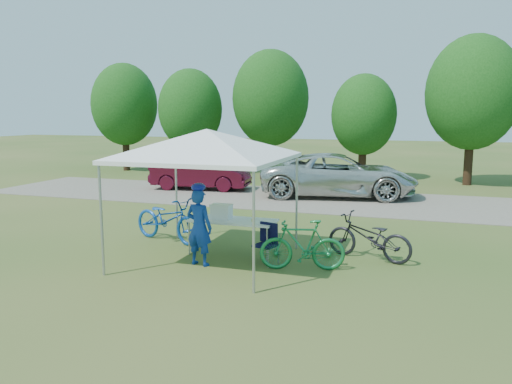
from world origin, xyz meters
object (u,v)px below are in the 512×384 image
bike_dark (369,237)px  folding_table (233,221)px  folding_chair (267,240)px  cooler (221,211)px  sedan (201,173)px  cyclist (199,227)px  minivan (338,175)px  bike_green (302,245)px  bike_blue (168,219)px

bike_dark → folding_table: bearing=-63.6°
folding_chair → cooler: 1.30m
folding_chair → sedan: size_ratio=0.21×
cyclist → bike_dark: size_ratio=0.85×
cooler → folding_table: bearing=0.0°
folding_chair → minivan: size_ratio=0.15×
minivan → cooler: bearing=162.0°
folding_table → bike_green: size_ratio=1.12×
cooler → sedan: size_ratio=0.11×
sedan → folding_chair: bearing=-154.5°
cyclist → bike_green: 2.09m
bike_blue → bike_green: size_ratio=1.24×
bike_green → bike_dark: size_ratio=0.91×
cooler → bike_dark: (3.10, 0.52, -0.45)m
cooler → bike_blue: bearing=161.5°
cooler → sedan: 9.40m
bike_green → bike_dark: 1.62m
folding_table → cyclist: 1.01m
cooler → cyclist: (-0.09, -0.95, -0.15)m
folding_chair → sedan: 10.29m
minivan → sedan: 5.53m
bike_dark → sedan: size_ratio=0.46×
sedan → minivan: bearing=-96.7°
folding_table → bike_blue: (-1.87, 0.54, -0.18)m
bike_blue → sedan: size_ratio=0.52×
cooler → folding_chair: bearing=-17.7°
bike_dark → minivan: minivan is taller
minivan → bike_dark: bearing=-176.1°
bike_dark → sedan: sedan is taller
cyclist → sedan: cyclist is taller
cooler → sedan: (-4.34, 8.33, -0.26)m
folding_table → sedan: sedan is taller
folding_table → cyclist: bearing=-110.5°
folding_table → bike_dark: bearing=10.4°
folding_table → bike_dark: bike_dark is taller
bike_green → minivan: bearing=170.1°
bike_blue → cooler: bearing=-90.5°
bike_dark → sedan: 10.79m
folding_table → folding_chair: 1.00m
cyclist → bike_dark: cyclist is taller
bike_green → folding_table: bearing=-124.6°
folding_table → minivan: size_ratio=0.33×
bike_green → sedan: sedan is taller
folding_chair → cooler: cooler is taller
bike_dark → sedan: (-7.44, 7.81, 0.19)m
folding_chair → sedan: sedan is taller
folding_table → sedan: (-4.60, 8.33, -0.05)m
cyclist → folding_chair: bearing=-146.4°
folding_table → cooler: (-0.26, 0.00, 0.21)m
folding_chair → bike_dark: (1.94, 0.89, -0.00)m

